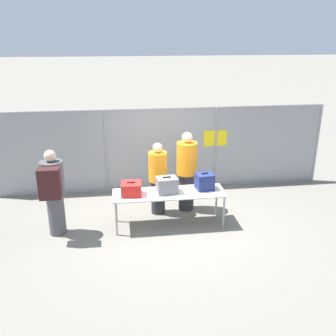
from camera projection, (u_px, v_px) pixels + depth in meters
ground_plane at (173, 223)px, 7.92m from camera, size 120.00×120.00×0.00m
fence_section at (162, 148)px, 9.33m from camera, size 8.32×0.07×2.09m
inspection_table at (169, 195)px, 7.64m from camera, size 2.29×0.70×0.74m
suitcase_red at (131, 189)px, 7.47m from camera, size 0.42×0.38×0.28m
suitcase_grey at (167, 185)px, 7.56m from camera, size 0.44×0.36×0.35m
suitcase_navy at (205, 181)px, 7.73m from camera, size 0.39×0.35×0.36m
traveler_hooded at (53, 190)px, 7.16m from camera, size 0.43×0.67×1.75m
security_worker_near at (158, 178)px, 8.13m from camera, size 0.40×0.40×1.62m
security_worker_far at (187, 171)px, 8.27m from camera, size 0.45×0.45×1.81m
utility_trailer at (226, 150)px, 11.41m from camera, size 3.85×2.28×0.75m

